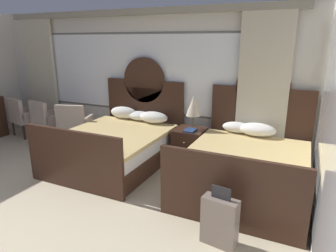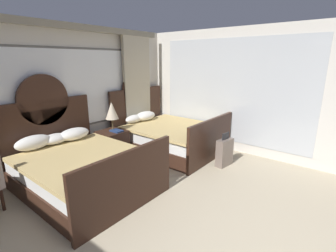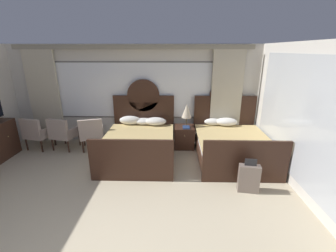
{
  "view_description": "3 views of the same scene",
  "coord_description": "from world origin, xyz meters",
  "px_view_note": "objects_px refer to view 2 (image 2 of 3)",
  "views": [
    {
      "loc": [
        3.14,
        -0.87,
        2.12
      ],
      "look_at": [
        1.24,
        3.23,
        0.8
      ],
      "focal_mm": 31.74,
      "sensor_mm": 36.0,
      "label": 1
    },
    {
      "loc": [
        -1.7,
        -0.09,
        2.04
      ],
      "look_at": [
        1.62,
        2.56,
        0.87
      ],
      "focal_mm": 26.01,
      "sensor_mm": 36.0,
      "label": 2
    },
    {
      "loc": [
        1.07,
        -1.87,
        2.55
      ],
      "look_at": [
        0.95,
        3.02,
        0.89
      ],
      "focal_mm": 24.07,
      "sensor_mm": 36.0,
      "label": 3
    }
  ],
  "objects_px": {
    "bed_near_window": "(81,167)",
    "book_on_nightstand": "(117,131)",
    "nightstand_between_beds": "(113,145)",
    "table_lamp_on_nightstand": "(112,111)",
    "suitcase_on_floor": "(224,152)",
    "bed_near_mirror": "(168,135)"
  },
  "relations": [
    {
      "from": "nightstand_between_beds",
      "to": "table_lamp_on_nightstand",
      "type": "height_order",
      "value": "table_lamp_on_nightstand"
    },
    {
      "from": "table_lamp_on_nightstand",
      "to": "book_on_nightstand",
      "type": "relative_size",
      "value": 2.34
    },
    {
      "from": "bed_near_window",
      "to": "book_on_nightstand",
      "type": "height_order",
      "value": "bed_near_window"
    },
    {
      "from": "nightstand_between_beds",
      "to": "bed_near_mirror",
      "type": "bearing_deg",
      "value": -28.41
    },
    {
      "from": "bed_near_window",
      "to": "nightstand_between_beds",
      "type": "distance_m",
      "value": 1.28
    },
    {
      "from": "suitcase_on_floor",
      "to": "nightstand_between_beds",
      "type": "bearing_deg",
      "value": 118.81
    },
    {
      "from": "book_on_nightstand",
      "to": "table_lamp_on_nightstand",
      "type": "bearing_deg",
      "value": 86.28
    },
    {
      "from": "nightstand_between_beds",
      "to": "suitcase_on_floor",
      "type": "bearing_deg",
      "value": -61.19
    },
    {
      "from": "suitcase_on_floor",
      "to": "bed_near_mirror",
      "type": "bearing_deg",
      "value": 89.68
    },
    {
      "from": "bed_near_window",
      "to": "nightstand_between_beds",
      "type": "bearing_deg",
      "value": 27.79
    },
    {
      "from": "table_lamp_on_nightstand",
      "to": "suitcase_on_floor",
      "type": "relative_size",
      "value": 0.9
    },
    {
      "from": "bed_near_window",
      "to": "table_lamp_on_nightstand",
      "type": "distance_m",
      "value": 1.48
    },
    {
      "from": "bed_near_window",
      "to": "bed_near_mirror",
      "type": "distance_m",
      "value": 2.26
    },
    {
      "from": "bed_near_window",
      "to": "table_lamp_on_nightstand",
      "type": "bearing_deg",
      "value": 27.61
    },
    {
      "from": "bed_near_mirror",
      "to": "nightstand_between_beds",
      "type": "xyz_separation_m",
      "value": [
        -1.13,
        0.61,
        -0.06
      ]
    },
    {
      "from": "nightstand_between_beds",
      "to": "table_lamp_on_nightstand",
      "type": "xyz_separation_m",
      "value": [
        0.05,
        0.02,
        0.72
      ]
    },
    {
      "from": "bed_near_mirror",
      "to": "suitcase_on_floor",
      "type": "relative_size",
      "value": 3.2
    },
    {
      "from": "nightstand_between_beds",
      "to": "table_lamp_on_nightstand",
      "type": "bearing_deg",
      "value": 23.45
    },
    {
      "from": "bed_near_window",
      "to": "suitcase_on_floor",
      "type": "relative_size",
      "value": 3.2
    },
    {
      "from": "nightstand_between_beds",
      "to": "book_on_nightstand",
      "type": "bearing_deg",
      "value": -67.8
    },
    {
      "from": "suitcase_on_floor",
      "to": "bed_near_window",
      "type": "bearing_deg",
      "value": 147.39
    },
    {
      "from": "table_lamp_on_nightstand",
      "to": "suitcase_on_floor",
      "type": "xyz_separation_m",
      "value": [
        1.07,
        -2.06,
        -0.74
      ]
    }
  ]
}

